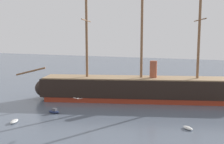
{
  "coord_description": "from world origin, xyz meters",
  "views": [
    {
      "loc": [
        24.16,
        -16.08,
        18.27
      ],
      "look_at": [
        1.69,
        38.14,
        10.23
      ],
      "focal_mm": 42.49,
      "sensor_mm": 36.0,
      "label": 1
    }
  ],
  "objects_px": {
    "dinghy_mid_left": "(14,121)",
    "sailboat_far_left": "(48,90)",
    "tall_ship": "(141,88)",
    "sailboat_distant_centre": "(141,93)",
    "dinghy_alongside_stern": "(188,128)",
    "motorboat_alongside_bow": "(54,111)",
    "seagull_in_flight": "(78,98)"
  },
  "relations": [
    {
      "from": "dinghy_alongside_stern",
      "to": "sailboat_distant_centre",
      "type": "relative_size",
      "value": 0.6
    },
    {
      "from": "tall_ship",
      "to": "dinghy_mid_left",
      "type": "bearing_deg",
      "value": -123.67
    },
    {
      "from": "sailboat_far_left",
      "to": "seagull_in_flight",
      "type": "bearing_deg",
      "value": -49.3
    },
    {
      "from": "seagull_in_flight",
      "to": "motorboat_alongside_bow",
      "type": "bearing_deg",
      "value": 132.17
    },
    {
      "from": "dinghy_mid_left",
      "to": "sailboat_far_left",
      "type": "height_order",
      "value": "sailboat_far_left"
    },
    {
      "from": "dinghy_mid_left",
      "to": "sailboat_far_left",
      "type": "distance_m",
      "value": 31.97
    },
    {
      "from": "dinghy_mid_left",
      "to": "motorboat_alongside_bow",
      "type": "xyz_separation_m",
      "value": [
        3.7,
        9.13,
        0.1
      ]
    },
    {
      "from": "seagull_in_flight",
      "to": "sailboat_far_left",
      "type": "bearing_deg",
      "value": 130.7
    },
    {
      "from": "tall_ship",
      "to": "motorboat_alongside_bow",
      "type": "bearing_deg",
      "value": -128.2
    },
    {
      "from": "tall_ship",
      "to": "sailboat_distant_centre",
      "type": "bearing_deg",
      "value": 106.93
    },
    {
      "from": "sailboat_far_left",
      "to": "sailboat_distant_centre",
      "type": "bearing_deg",
      "value": 14.44
    },
    {
      "from": "tall_ship",
      "to": "dinghy_mid_left",
      "type": "height_order",
      "value": "tall_ship"
    },
    {
      "from": "tall_ship",
      "to": "sailboat_far_left",
      "type": "bearing_deg",
      "value": 179.35
    },
    {
      "from": "motorboat_alongside_bow",
      "to": "sailboat_distant_centre",
      "type": "bearing_deg",
      "value": 64.67
    },
    {
      "from": "tall_ship",
      "to": "sailboat_distant_centre",
      "type": "relative_size",
      "value": 15.67
    },
    {
      "from": "dinghy_alongside_stern",
      "to": "seagull_in_flight",
      "type": "height_order",
      "value": "seagull_in_flight"
    },
    {
      "from": "tall_ship",
      "to": "seagull_in_flight",
      "type": "height_order",
      "value": "tall_ship"
    },
    {
      "from": "dinghy_mid_left",
      "to": "motorboat_alongside_bow",
      "type": "height_order",
      "value": "motorboat_alongside_bow"
    },
    {
      "from": "motorboat_alongside_bow",
      "to": "dinghy_alongside_stern",
      "type": "distance_m",
      "value": 30.78
    },
    {
      "from": "dinghy_mid_left",
      "to": "sailboat_distant_centre",
      "type": "height_order",
      "value": "sailboat_distant_centre"
    },
    {
      "from": "motorboat_alongside_bow",
      "to": "sailboat_far_left",
      "type": "xyz_separation_m",
      "value": [
        -16.44,
        20.18,
        -0.03
      ]
    },
    {
      "from": "tall_ship",
      "to": "sailboat_distant_centre",
      "type": "distance_m",
      "value": 8.94
    },
    {
      "from": "dinghy_alongside_stern",
      "to": "tall_ship",
      "type": "bearing_deg",
      "value": 128.68
    },
    {
      "from": "dinghy_mid_left",
      "to": "seagull_in_flight",
      "type": "xyz_separation_m",
      "value": [
        21.86,
        -10.91,
        9.39
      ]
    },
    {
      "from": "dinghy_mid_left",
      "to": "seagull_in_flight",
      "type": "height_order",
      "value": "seagull_in_flight"
    },
    {
      "from": "motorboat_alongside_bow",
      "to": "sailboat_distant_centre",
      "type": "distance_m",
      "value": 30.76
    },
    {
      "from": "dinghy_mid_left",
      "to": "dinghy_alongside_stern",
      "type": "bearing_deg",
      "value": 16.17
    },
    {
      "from": "tall_ship",
      "to": "seagull_in_flight",
      "type": "relative_size",
      "value": 49.62
    },
    {
      "from": "dinghy_mid_left",
      "to": "sailboat_distant_centre",
      "type": "relative_size",
      "value": 0.7
    },
    {
      "from": "sailboat_distant_centre",
      "to": "seagull_in_flight",
      "type": "height_order",
      "value": "seagull_in_flight"
    },
    {
      "from": "dinghy_mid_left",
      "to": "sailboat_far_left",
      "type": "xyz_separation_m",
      "value": [
        -12.75,
        29.32,
        0.07
      ]
    },
    {
      "from": "motorboat_alongside_bow",
      "to": "seagull_in_flight",
      "type": "relative_size",
      "value": 2.2
    }
  ]
}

